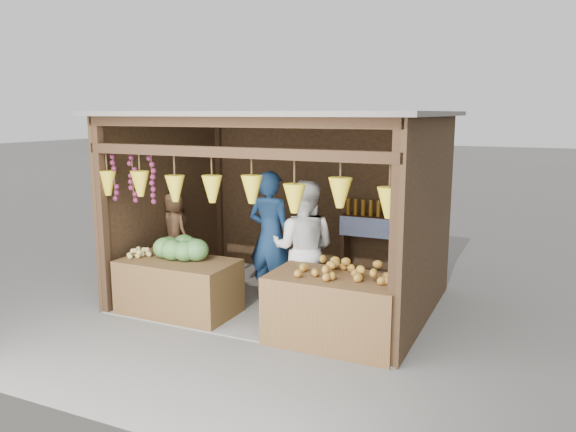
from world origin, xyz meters
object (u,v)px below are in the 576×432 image
object	(u,v)px
counter_left	(179,287)
woman_standing	(304,248)
man_standing	(270,237)
vendor_seated	(174,229)
counter_right	(335,310)

from	to	relation	value
counter_left	woman_standing	bearing A→B (deg)	24.55
man_standing	counter_left	bearing A→B (deg)	52.41
counter_left	vendor_seated	world-z (taller)	vendor_seated
counter_left	vendor_seated	bearing A→B (deg)	127.83
counter_right	woman_standing	xyz separation A→B (m)	(-0.71, 0.73, 0.49)
counter_right	woman_standing	distance (m)	1.14
counter_right	vendor_seated	distance (m)	3.27
woman_standing	vendor_seated	bearing A→B (deg)	-17.69
counter_left	man_standing	bearing A→B (deg)	47.20
counter_left	counter_right	size ratio (longest dim) A/B	0.99
counter_right	man_standing	world-z (taller)	man_standing
counter_left	man_standing	size ratio (longest dim) A/B	0.82
woman_standing	counter_right	bearing A→B (deg)	125.60
man_standing	vendor_seated	xyz separation A→B (m)	(-1.70, 0.10, -0.05)
counter_left	man_standing	xyz separation A→B (m)	(0.88, 0.95, 0.57)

